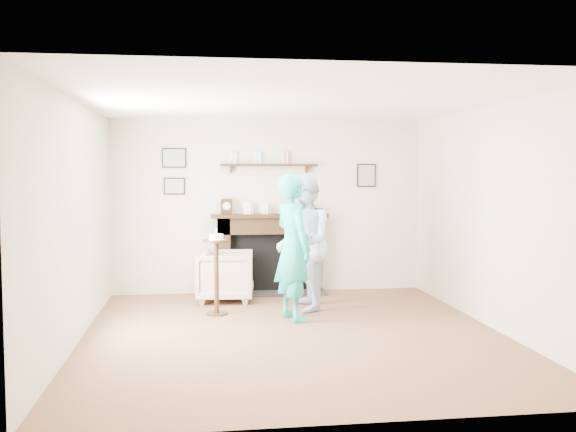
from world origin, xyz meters
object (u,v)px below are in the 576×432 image
object	(u,v)px
woman	(293,319)
pedestal_table	(216,262)
man	(303,310)
armchair	(226,301)

from	to	relation	value
woman	pedestal_table	size ratio (longest dim) A/B	1.64
man	woman	bearing A→B (deg)	-22.59
pedestal_table	armchair	bearing A→B (deg)	79.95
man	armchair	bearing A→B (deg)	-127.25
man	woman	size ratio (longest dim) A/B	1.00
man	pedestal_table	size ratio (longest dim) A/B	1.63
man	woman	distance (m)	0.55
man	pedestal_table	world-z (taller)	pedestal_table
man	pedestal_table	distance (m)	1.28
armchair	woman	xyz separation A→B (m)	(0.75, -1.22, 0.00)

